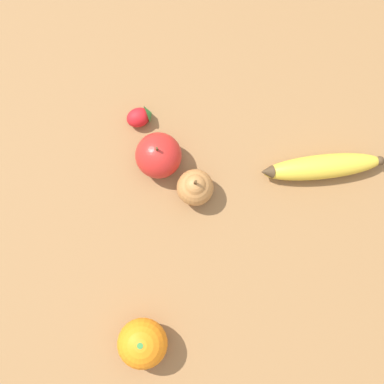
{
  "coord_description": "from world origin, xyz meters",
  "views": [
    {
      "loc": [
        -0.12,
        0.13,
        0.94
      ],
      "look_at": [
        0.05,
        0.1,
        0.03
      ],
      "focal_mm": 50.0,
      "sensor_mm": 36.0,
      "label": 1
    }
  ],
  "objects_px": {
    "pear": "(195,187)",
    "apple": "(158,155)",
    "banana": "(321,167)",
    "orange": "(142,344)",
    "strawberry": "(140,117)"
  },
  "relations": [
    {
      "from": "pear",
      "to": "apple",
      "type": "distance_m",
      "value": 0.09
    },
    {
      "from": "banana",
      "to": "orange",
      "type": "distance_m",
      "value": 0.43
    },
    {
      "from": "orange",
      "to": "apple",
      "type": "relative_size",
      "value": 0.96
    },
    {
      "from": "banana",
      "to": "orange",
      "type": "xyz_separation_m",
      "value": [
        -0.25,
        0.35,
        0.02
      ]
    },
    {
      "from": "banana",
      "to": "strawberry",
      "type": "height_order",
      "value": "banana"
    },
    {
      "from": "orange",
      "to": "apple",
      "type": "bearing_deg",
      "value": -13.43
    },
    {
      "from": "banana",
      "to": "strawberry",
      "type": "xyz_separation_m",
      "value": [
        0.15,
        0.3,
        -0.0
      ]
    },
    {
      "from": "banana",
      "to": "orange",
      "type": "relative_size",
      "value": 2.74
    },
    {
      "from": "orange",
      "to": "pear",
      "type": "relative_size",
      "value": 1.0
    },
    {
      "from": "orange",
      "to": "banana",
      "type": "bearing_deg",
      "value": -55.34
    },
    {
      "from": "apple",
      "to": "strawberry",
      "type": "bearing_deg",
      "value": 15.02
    },
    {
      "from": "pear",
      "to": "strawberry",
      "type": "relative_size",
      "value": 1.55
    },
    {
      "from": "apple",
      "to": "banana",
      "type": "bearing_deg",
      "value": -102.78
    },
    {
      "from": "orange",
      "to": "strawberry",
      "type": "distance_m",
      "value": 0.4
    },
    {
      "from": "pear",
      "to": "banana",
      "type": "bearing_deg",
      "value": -89.4
    }
  ]
}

